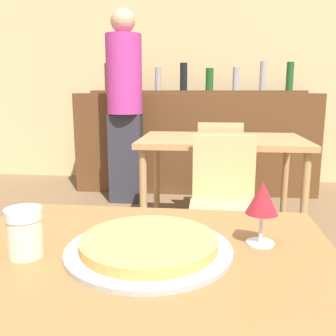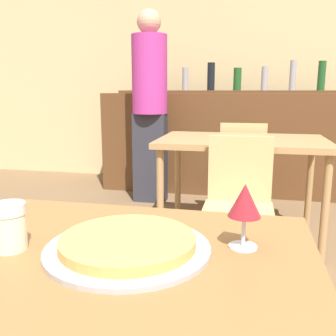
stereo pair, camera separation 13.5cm
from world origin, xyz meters
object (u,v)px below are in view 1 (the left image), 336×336
object	(u,v)px
chair_far_side_back	(219,162)
person_standing	(125,100)
pizza_tray	(149,246)
chair_far_side_front	(224,196)
cheese_shaker	(24,232)
wine_glass	(262,200)

from	to	relation	value
chair_far_side_back	person_standing	size ratio (longest dim) A/B	0.45
pizza_tray	chair_far_side_back	bearing A→B (deg)	84.69
chair_far_side_front	cheese_shaker	xyz separation A→B (m)	(-0.51, -1.41, 0.30)
cheese_shaker	wine_glass	world-z (taller)	wine_glass
chair_far_side_front	pizza_tray	size ratio (longest dim) A/B	2.13
chair_far_side_back	pizza_tray	distance (m)	2.49
person_standing	wine_glass	distance (m)	2.87
chair_far_side_front	cheese_shaker	size ratio (longest dim) A/B	7.36
person_standing	wine_glass	size ratio (longest dim) A/B	11.63
cheese_shaker	pizza_tray	bearing A→B (deg)	10.66
cheese_shaker	chair_far_side_front	bearing A→B (deg)	70.15
chair_far_side_front	chair_far_side_back	size ratio (longest dim) A/B	1.00
chair_far_side_front	cheese_shaker	distance (m)	1.52
pizza_tray	wine_glass	world-z (taller)	wine_glass
wine_glass	cheese_shaker	bearing A→B (deg)	-166.41
chair_far_side_front	cheese_shaker	world-z (taller)	cheese_shaker
chair_far_side_front	chair_far_side_back	bearing A→B (deg)	90.00
pizza_tray	chair_far_side_front	bearing A→B (deg)	80.40
chair_far_side_back	cheese_shaker	xyz separation A→B (m)	(-0.51, -2.51, 0.30)
wine_glass	pizza_tray	bearing A→B (deg)	-163.44
cheese_shaker	chair_far_side_back	bearing A→B (deg)	78.60
cheese_shaker	person_standing	xyz separation A→B (m)	(-0.41, 2.83, 0.22)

